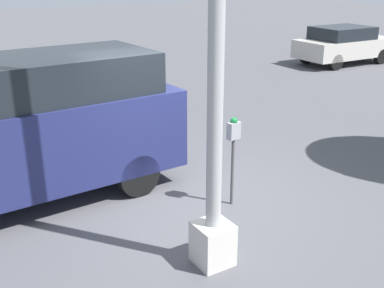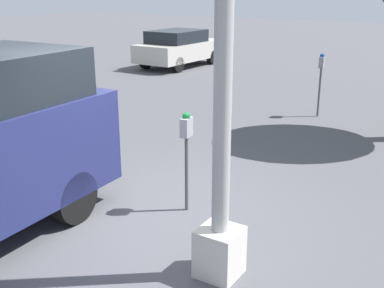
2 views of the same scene
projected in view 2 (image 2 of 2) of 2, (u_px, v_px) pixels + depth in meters
The scene contains 5 objects.
ground_plane at pixel (132, 213), 6.70m from camera, with size 80.00×80.00×0.00m, color #4C4C51.
parking_meter_near at pixel (186, 139), 6.48m from camera, with size 0.21×0.14×1.42m.
parking_meter_far at pixel (321, 70), 11.36m from camera, with size 0.21×0.14×1.52m.
lamp_post at pixel (224, 26), 4.46m from camera, with size 0.44×0.44×7.05m.
car_distant at pixel (179, 47), 18.74m from camera, with size 3.90×1.81×1.41m.
Camera 2 is at (4.65, 3.98, 3.01)m, focal length 45.00 mm.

